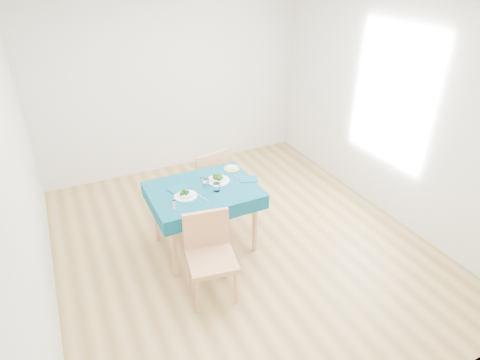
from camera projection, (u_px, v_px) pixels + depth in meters
name	position (u px, v px, depth m)	size (l,w,h in m)	color
room_shell	(240.00, 137.00, 4.03)	(4.02, 4.52, 2.73)	olive
table	(205.00, 218.00, 4.49)	(1.14, 0.86, 0.76)	#08445B
chair_near	(211.00, 249.00, 3.73)	(0.45, 0.49, 1.12)	tan
chair_far	(204.00, 168.00, 5.13)	(0.45, 0.49, 1.13)	tan
bowl_near	(185.00, 193.00, 4.14)	(0.24, 0.24, 0.07)	white
bowl_far	(218.00, 178.00, 4.42)	(0.26, 0.26, 0.08)	white
fork_near	(174.00, 205.00, 4.02)	(0.02, 0.19, 0.00)	silver
knife_near	(203.00, 198.00, 4.13)	(0.02, 0.22, 0.00)	silver
fork_far	(206.00, 180.00, 4.45)	(0.03, 0.19, 0.00)	silver
knife_far	(239.00, 178.00, 4.50)	(0.02, 0.21, 0.00)	silver
napkin_near	(179.00, 189.00, 4.28)	(0.21, 0.14, 0.01)	#0C4D64
napkin_far	(249.00, 179.00, 4.47)	(0.20, 0.14, 0.01)	#0C4D64
tumbler_center	(206.00, 183.00, 4.32)	(0.07, 0.07, 0.09)	white
tumbler_side	(217.00, 187.00, 4.23)	(0.07, 0.07, 0.09)	white
side_plate	(231.00, 168.00, 4.69)	(0.19, 0.19, 0.01)	#A3D065
bread_slice	(231.00, 168.00, 4.69)	(0.11, 0.11, 0.02)	beige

